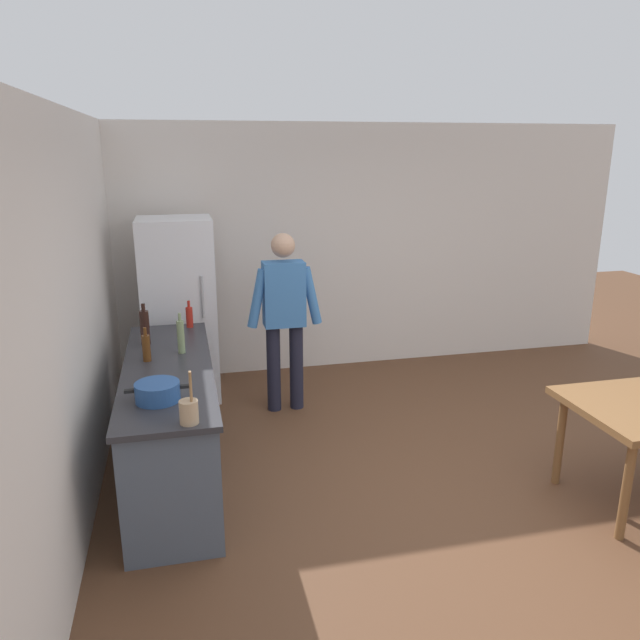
{
  "coord_description": "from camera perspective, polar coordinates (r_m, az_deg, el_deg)",
  "views": [
    {
      "loc": [
        -1.86,
        -3.5,
        2.44
      ],
      "look_at": [
        -0.78,
        1.12,
        1.08
      ],
      "focal_mm": 33.99,
      "sensor_mm": 36.0,
      "label": 1
    }
  ],
  "objects": [
    {
      "name": "kitchen_counter",
      "position": [
        4.74,
        -13.81,
        -9.32
      ],
      "size": [
        0.64,
        2.2,
        0.9
      ],
      "color": "#4C5666",
      "rests_on": "ground_plane"
    },
    {
      "name": "utensil_jar",
      "position": [
        3.6,
        -12.23,
        -8.34
      ],
      "size": [
        0.11,
        0.11,
        0.32
      ],
      "color": "tan",
      "rests_on": "kitchen_counter"
    },
    {
      "name": "wall_back",
      "position": [
        6.85,
        2.78,
        6.78
      ],
      "size": [
        6.4,
        0.12,
        2.7
      ],
      "primitive_type": "cube",
      "color": "silver",
      "rests_on": "ground_plane"
    },
    {
      "name": "cooking_pot",
      "position": [
        3.96,
        -15.05,
        -6.53
      ],
      "size": [
        0.4,
        0.28,
        0.12
      ],
      "color": "#285193",
      "rests_on": "kitchen_counter"
    },
    {
      "name": "person",
      "position": [
        5.62,
        -3.39,
        0.85
      ],
      "size": [
        0.7,
        0.22,
        1.7
      ],
      "color": "#1E1E2D",
      "rests_on": "ground_plane"
    },
    {
      "name": "bottle_sauce_red",
      "position": [
        5.48,
        -12.2,
        0.31
      ],
      "size": [
        0.06,
        0.06,
        0.24
      ],
      "color": "#B22319",
      "rests_on": "kitchen_counter"
    },
    {
      "name": "refrigerator",
      "position": [
        6.1,
        -13.11,
        0.91
      ],
      "size": [
        0.7,
        0.67,
        1.8
      ],
      "color": "white",
      "rests_on": "ground_plane"
    },
    {
      "name": "bottle_wine_dark",
      "position": [
        5.07,
        -16.17,
        -0.64
      ],
      "size": [
        0.08,
        0.08,
        0.34
      ],
      "color": "black",
      "rests_on": "kitchen_counter"
    },
    {
      "name": "ground_plane",
      "position": [
        4.66,
        13.09,
        -16.1
      ],
      "size": [
        14.0,
        14.0,
        0.0
      ],
      "primitive_type": "plane",
      "color": "brown"
    },
    {
      "name": "bottle_beer_brown",
      "position": [
        4.69,
        -16.04,
        -2.5
      ],
      "size": [
        0.06,
        0.06,
        0.26
      ],
      "color": "#5B3314",
      "rests_on": "kitchen_counter"
    },
    {
      "name": "wall_left",
      "position": [
        3.93,
        -23.46,
        -1.49
      ],
      "size": [
        0.12,
        5.6,
        2.7
      ],
      "primitive_type": "cube",
      "color": "silver",
      "rests_on": "ground_plane"
    },
    {
      "name": "bottle_vinegar_tall",
      "position": [
        4.79,
        -12.97,
        -1.5
      ],
      "size": [
        0.06,
        0.06,
        0.32
      ],
      "color": "gray",
      "rests_on": "kitchen_counter"
    }
  ]
}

